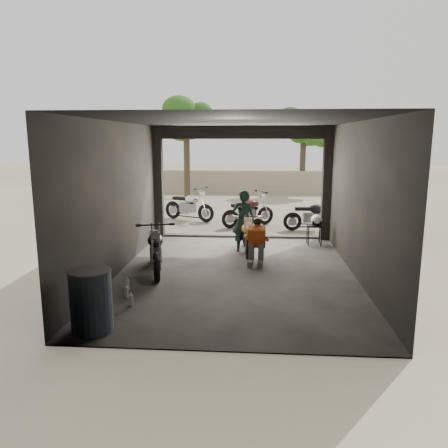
# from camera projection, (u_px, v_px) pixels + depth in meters

# --- Properties ---
(ground) EXTENTS (80.00, 80.00, 0.00)m
(ground) POSITION_uv_depth(u_px,v_px,m) (235.00, 274.00, 9.34)
(ground) COLOR #7A6D56
(ground) RESTS_ON ground
(garage) EXTENTS (7.00, 7.13, 3.20)m
(garage) POSITION_uv_depth(u_px,v_px,m) (237.00, 211.00, 9.63)
(garage) COLOR #2D2B28
(garage) RESTS_ON ground
(boundary_wall) EXTENTS (18.00, 0.30, 1.20)m
(boundary_wall) POSITION_uv_depth(u_px,v_px,m) (248.00, 182.00, 22.92)
(boundary_wall) COLOR gray
(boundary_wall) RESTS_ON ground
(tree_left) EXTENTS (2.20, 2.20, 5.60)m
(tree_left) POSITION_uv_depth(u_px,v_px,m) (186.00, 115.00, 21.02)
(tree_left) COLOR #382B1E
(tree_left) RESTS_ON ground
(tree_right) EXTENTS (2.20, 2.20, 5.00)m
(tree_right) POSITION_uv_depth(u_px,v_px,m) (304.00, 124.00, 22.15)
(tree_right) COLOR #382B1E
(tree_right) RESTS_ON ground
(main_bike) EXTENTS (0.76, 1.61, 1.05)m
(main_bike) POSITION_uv_depth(u_px,v_px,m) (247.00, 233.00, 10.96)
(main_bike) COLOR #E9E7C5
(main_bike) RESTS_ON ground
(left_bike) EXTENTS (1.13, 1.86, 1.17)m
(left_bike) POSITION_uv_depth(u_px,v_px,m) (155.00, 246.00, 9.35)
(left_bike) COLOR black
(left_bike) RESTS_ON ground
(outside_bike_a) EXTENTS (1.92, 1.44, 1.20)m
(outside_bike_a) POSITION_uv_depth(u_px,v_px,m) (189.00, 204.00, 15.33)
(outside_bike_a) COLOR black
(outside_bike_a) RESTS_ON ground
(outside_bike_b) EXTENTS (1.81, 1.49, 1.15)m
(outside_bike_b) POSITION_uv_depth(u_px,v_px,m) (248.00, 209.00, 14.30)
(outside_bike_b) COLOR #3D0E0F
(outside_bike_b) RESTS_ON ground
(outside_bike_c) EXTENTS (1.68, 0.80, 1.10)m
(outside_bike_c) POSITION_uv_depth(u_px,v_px,m) (313.00, 213.00, 13.63)
(outside_bike_c) COLOR black
(outside_bike_c) RESTS_ON ground
(rider) EXTENTS (0.59, 0.40, 1.60)m
(rider) POSITION_uv_depth(u_px,v_px,m) (243.00, 221.00, 11.02)
(rider) COLOR black
(rider) RESTS_ON ground
(mechanic) EXTENTS (0.58, 0.75, 1.02)m
(mechanic) POSITION_uv_depth(u_px,v_px,m) (256.00, 243.00, 9.93)
(mechanic) COLOR #C9521A
(mechanic) RESTS_ON ground
(stool) EXTENTS (0.41, 0.41, 0.56)m
(stool) POSITION_uv_depth(u_px,v_px,m) (314.00, 228.00, 11.77)
(stool) COLOR black
(stool) RESTS_ON ground
(helmet) EXTENTS (0.37, 0.38, 0.29)m
(helmet) POSITION_uv_depth(u_px,v_px,m) (316.00, 220.00, 11.71)
(helmet) COLOR white
(helmet) RESTS_ON stool
(oil_drum) EXTENTS (0.66, 0.66, 0.95)m
(oil_drum) POSITION_uv_depth(u_px,v_px,m) (91.00, 302.00, 6.46)
(oil_drum) COLOR #3E5068
(oil_drum) RESTS_ON ground
(sign_post) EXTENTS (0.78, 0.08, 2.33)m
(sign_post) POSITION_uv_depth(u_px,v_px,m) (364.00, 180.00, 13.69)
(sign_post) COLOR black
(sign_post) RESTS_ON ground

